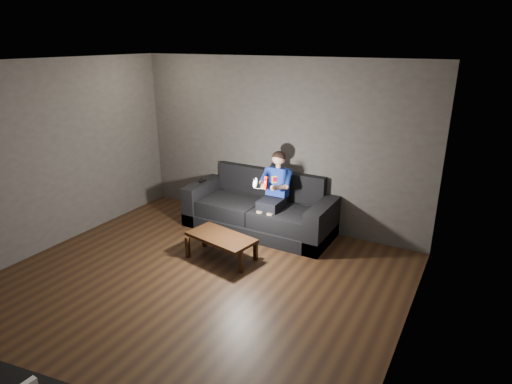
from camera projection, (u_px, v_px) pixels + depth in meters
The scene contains 11 objects.
floor at pixel (184, 292), 5.27m from camera, with size 5.00×5.00×0.00m, color black.
back_wall at pixel (277, 144), 6.87m from camera, with size 5.00×0.04×2.70m, color #383331.
left_wall at pixel (36, 160), 5.96m from camera, with size 0.04×5.00×2.70m, color #383331.
right_wall at pixel (407, 236), 3.67m from camera, with size 0.04×5.00×2.70m, color #383331.
ceiling at pixel (169, 64), 4.36m from camera, with size 5.00×5.00×0.02m, color silver.
sofa at pixel (261, 211), 6.94m from camera, with size 2.40×1.04×0.93m.
child at pixel (275, 187), 6.60m from camera, with size 0.50×0.61×1.22m.
wii_remote_red at pixel (266, 183), 6.09m from camera, with size 0.05×0.07×0.19m.
nunchuk_white at pixel (255, 183), 6.19m from camera, with size 0.09×0.11×0.17m.
wii_remote_black at pixel (202, 181), 7.23m from camera, with size 0.04×0.15×0.03m.
coffee_table at pixel (221, 239), 5.97m from camera, with size 1.04×0.65×0.35m.
Camera 1 is at (2.98, -3.54, 2.94)m, focal length 30.00 mm.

